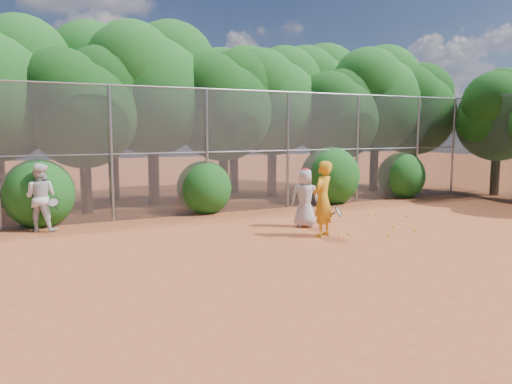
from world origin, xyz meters
TOP-DOWN VIEW (x-y plane):
  - ground at (0.00, 0.00)m, footprint 80.00×80.00m
  - fence_back at (-0.12, 6.00)m, footprint 20.05×0.09m
  - tree_2 at (-4.45, 7.83)m, footprint 3.99×3.47m
  - tree_3 at (-1.94, 8.84)m, footprint 4.89×4.26m
  - tree_4 at (0.55, 8.24)m, footprint 4.19×3.64m
  - tree_5 at (3.06, 9.04)m, footprint 4.51×3.92m
  - tree_6 at (5.55, 8.03)m, footprint 3.86×3.36m
  - tree_7 at (8.06, 8.64)m, footprint 4.77×4.14m
  - tree_8 at (10.05, 8.34)m, footprint 4.25×3.70m
  - tree_10 at (-2.93, 11.05)m, footprint 5.15×4.48m
  - tree_11 at (2.06, 10.64)m, footprint 4.64×4.03m
  - tree_12 at (6.56, 11.24)m, footprint 5.02×4.37m
  - tree_13 at (11.45, 5.03)m, footprint 3.86×3.36m
  - bush_0 at (-6.00, 6.30)m, footprint 2.00×2.00m
  - bush_1 at (-1.00, 6.30)m, footprint 1.80×1.80m
  - bush_2 at (4.00, 6.30)m, footprint 2.20×2.20m
  - bush_3 at (7.50, 6.30)m, footprint 1.90×1.90m
  - player_yellow at (0.35, 1.42)m, footprint 0.94×0.76m
  - player_teen at (0.64, 2.71)m, footprint 0.95×0.90m
  - player_white at (-6.02, 5.40)m, footprint 1.10×1.01m
  - ball_0 at (2.79, 1.52)m, footprint 0.07×0.07m
  - ball_1 at (3.53, 3.46)m, footprint 0.07×0.07m
  - ball_2 at (1.87, 0.67)m, footprint 0.07×0.07m
  - ball_3 at (2.93, 0.84)m, footprint 0.07×0.07m
  - ball_4 at (1.07, 1.25)m, footprint 0.07×0.07m
  - ball_5 at (4.37, 2.63)m, footprint 0.07×0.07m
  - ball_6 at (0.76, 1.22)m, footprint 0.07×0.07m

SIDE VIEW (x-z plane):
  - ground at x=0.00m, z-range 0.00..0.00m
  - ball_0 at x=2.79m, z-range 0.00..0.07m
  - ball_1 at x=3.53m, z-range 0.00..0.07m
  - ball_2 at x=1.87m, z-range 0.00..0.07m
  - ball_3 at x=2.93m, z-range 0.00..0.07m
  - ball_4 at x=1.07m, z-range 0.00..0.07m
  - ball_5 at x=4.37m, z-range 0.00..0.07m
  - ball_6 at x=0.76m, z-range 0.00..0.07m
  - player_teen at x=0.64m, z-range -0.01..1.65m
  - bush_1 at x=-1.00m, z-range 0.00..1.80m
  - player_white at x=-6.02m, z-range 0.00..1.83m
  - bush_3 at x=7.50m, z-range 0.00..1.90m
  - player_yellow at x=0.35m, z-range 0.00..1.93m
  - bush_0 at x=-6.00m, z-range 0.00..2.00m
  - bush_2 at x=4.00m, z-range 0.00..2.20m
  - fence_back at x=-0.12m, z-range 0.04..4.06m
  - tree_6 at x=5.55m, z-range 0.82..6.11m
  - tree_13 at x=11.45m, z-range 0.82..6.11m
  - tree_2 at x=-4.45m, z-range 0.85..6.32m
  - tree_4 at x=0.55m, z-range 0.89..6.62m
  - tree_8 at x=10.05m, z-range 0.91..6.73m
  - tree_5 at x=3.06m, z-range 0.96..7.13m
  - tree_11 at x=2.06m, z-range 0.99..7.34m
  - tree_7 at x=8.06m, z-range 1.02..7.54m
  - tree_3 at x=-1.94m, z-range 1.04..7.75m
  - tree_12 at x=6.56m, z-range 1.07..7.95m
  - tree_10 at x=-2.93m, z-range 1.10..8.16m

